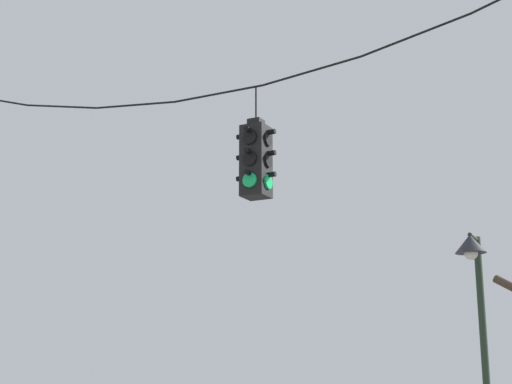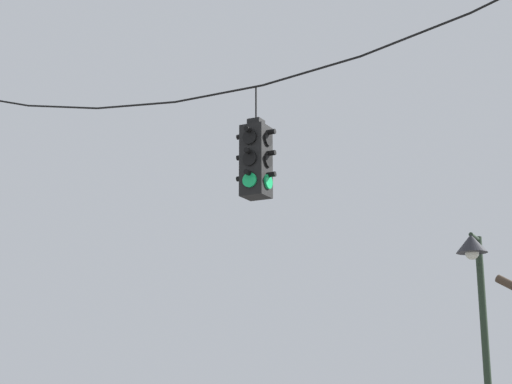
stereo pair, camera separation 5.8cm
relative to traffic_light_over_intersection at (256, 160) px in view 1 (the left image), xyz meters
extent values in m
cylinder|color=black|center=(-3.48, 0.00, 1.34)|extent=(1.44, 0.03, 0.31)
cylinder|color=black|center=(-2.05, 0.00, 1.13)|extent=(1.43, 0.03, 0.17)
cylinder|color=black|center=(-0.61, 0.00, 1.06)|extent=(1.43, 0.03, 0.03)
cylinder|color=black|center=(0.82, 0.00, 1.13)|extent=(1.43, 0.03, 0.17)
cylinder|color=black|center=(2.25, 0.00, 1.34)|extent=(1.44, 0.03, 0.31)
cube|color=black|center=(0.00, 0.00, -0.02)|extent=(0.34, 0.34, 0.99)
cube|color=black|center=(0.00, 0.00, 0.53)|extent=(0.19, 0.19, 0.10)
cylinder|color=black|center=(0.00, 0.00, 0.82)|extent=(0.02, 0.02, 0.48)
cylinder|color=black|center=(0.00, -0.19, 0.28)|extent=(0.20, 0.03, 0.20)
cylinder|color=black|center=(0.00, -0.23, 0.37)|extent=(0.07, 0.12, 0.07)
cylinder|color=black|center=(0.00, -0.19, -0.02)|extent=(0.20, 0.03, 0.20)
cylinder|color=black|center=(0.00, -0.23, 0.07)|extent=(0.07, 0.12, 0.07)
cylinder|color=#19C666|center=(0.00, -0.19, -0.32)|extent=(0.20, 0.03, 0.20)
cylinder|color=black|center=(0.00, -0.23, -0.23)|extent=(0.07, 0.12, 0.07)
cylinder|color=black|center=(0.00, 0.18, 0.28)|extent=(0.20, 0.03, 0.20)
cylinder|color=black|center=(0.00, 0.23, 0.37)|extent=(0.07, 0.12, 0.07)
cylinder|color=black|center=(0.00, 0.18, -0.02)|extent=(0.20, 0.03, 0.20)
cylinder|color=black|center=(0.00, 0.23, 0.07)|extent=(0.07, 0.12, 0.07)
cylinder|color=#19C666|center=(0.00, 0.18, -0.32)|extent=(0.20, 0.03, 0.20)
cylinder|color=black|center=(0.00, 0.23, -0.23)|extent=(0.07, 0.12, 0.07)
cylinder|color=black|center=(-0.18, 0.00, 0.28)|extent=(0.03, 0.20, 0.20)
cylinder|color=black|center=(-0.23, 0.00, 0.37)|extent=(0.12, 0.07, 0.07)
cylinder|color=black|center=(-0.18, 0.00, -0.02)|extent=(0.03, 0.20, 0.20)
cylinder|color=black|center=(-0.23, 0.00, 0.07)|extent=(0.12, 0.07, 0.07)
cylinder|color=#19C666|center=(-0.18, 0.00, -0.32)|extent=(0.03, 0.20, 0.20)
cylinder|color=black|center=(-0.23, 0.00, -0.23)|extent=(0.12, 0.07, 0.07)
cylinder|color=black|center=(0.19, 0.00, 0.28)|extent=(0.03, 0.20, 0.20)
cylinder|color=black|center=(0.23, 0.00, 0.37)|extent=(0.12, 0.07, 0.07)
cylinder|color=black|center=(0.19, 0.00, -0.02)|extent=(0.03, 0.20, 0.20)
cylinder|color=black|center=(0.23, 0.00, 0.07)|extent=(0.12, 0.07, 0.07)
cylinder|color=#19C666|center=(0.19, 0.00, -0.32)|extent=(0.03, 0.20, 0.20)
cylinder|color=black|center=(0.23, 0.00, -0.23)|extent=(0.12, 0.07, 0.07)
cylinder|color=#233323|center=(2.04, 4.14, -2.93)|extent=(0.12, 0.12, 4.78)
cylinder|color=#233323|center=(2.04, 3.87, -0.59)|extent=(0.07, 0.55, 0.07)
cone|color=#232328|center=(2.04, 3.59, -0.74)|extent=(0.50, 0.50, 0.30)
sphere|color=silver|center=(2.04, 3.59, -0.89)|extent=(0.23, 0.23, 0.23)
camera|label=1|loc=(4.62, -9.05, -2.94)|focal=55.00mm
camera|label=2|loc=(4.67, -9.02, -2.94)|focal=55.00mm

